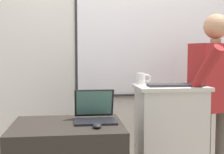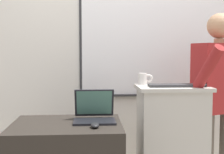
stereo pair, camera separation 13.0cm
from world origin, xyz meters
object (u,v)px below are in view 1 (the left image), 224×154
(wireless_keyboard, at_px, (175,85))
(coffee_mug, at_px, (141,79))
(computer_mouse_by_keyboard, at_px, (201,84))
(laptop, at_px, (95,112))
(lectern_podium, at_px, (170,145))
(person_presenter, at_px, (215,93))
(computer_mouse_by_laptop, at_px, (97,126))

(wireless_keyboard, relative_size, coffee_mug, 3.52)
(coffee_mug, bearing_deg, computer_mouse_by_keyboard, -23.31)
(laptop, height_order, coffee_mug, coffee_mug)
(lectern_podium, distance_m, coffee_mug, 0.61)
(person_presenter, bearing_deg, lectern_podium, 170.29)
(person_presenter, relative_size, computer_mouse_by_keyboard, 16.21)
(lectern_podium, distance_m, person_presenter, 0.60)
(coffee_mug, bearing_deg, lectern_podium, -33.23)
(laptop, bearing_deg, computer_mouse_by_keyboard, 6.54)
(computer_mouse_by_laptop, bearing_deg, person_presenter, 23.44)
(wireless_keyboard, height_order, computer_mouse_by_laptop, wireless_keyboard)
(computer_mouse_by_laptop, relative_size, computer_mouse_by_keyboard, 1.00)
(lectern_podium, xyz_separation_m, coffee_mug, (-0.22, 0.14, 0.55))
(computer_mouse_by_laptop, distance_m, coffee_mug, 0.73)
(lectern_podium, bearing_deg, computer_mouse_by_keyboard, -12.89)
(wireless_keyboard, distance_m, computer_mouse_by_keyboard, 0.22)
(computer_mouse_by_keyboard, bearing_deg, coffee_mug, 156.69)
(lectern_podium, xyz_separation_m, wireless_keyboard, (0.02, -0.05, 0.52))
(lectern_podium, distance_m, computer_mouse_by_laptop, 0.80)
(lectern_podium, height_order, computer_mouse_by_keyboard, computer_mouse_by_keyboard)
(wireless_keyboard, height_order, computer_mouse_by_keyboard, computer_mouse_by_keyboard)
(laptop, xyz_separation_m, computer_mouse_by_laptop, (0.00, -0.23, -0.05))
(lectern_podium, bearing_deg, coffee_mug, 146.77)
(laptop, relative_size, computer_mouse_by_laptop, 3.10)
(lectern_podium, bearing_deg, person_presenter, 9.92)
(laptop, relative_size, wireless_keyboard, 0.70)
(laptop, bearing_deg, computer_mouse_by_laptop, -89.84)
(person_presenter, distance_m, coffee_mug, 0.65)
(person_presenter, xyz_separation_m, computer_mouse_by_laptop, (-1.06, -0.46, -0.15))
(person_presenter, height_order, wireless_keyboard, person_presenter)
(laptop, relative_size, coffee_mug, 2.48)
(wireless_keyboard, bearing_deg, computer_mouse_by_laptop, -153.03)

